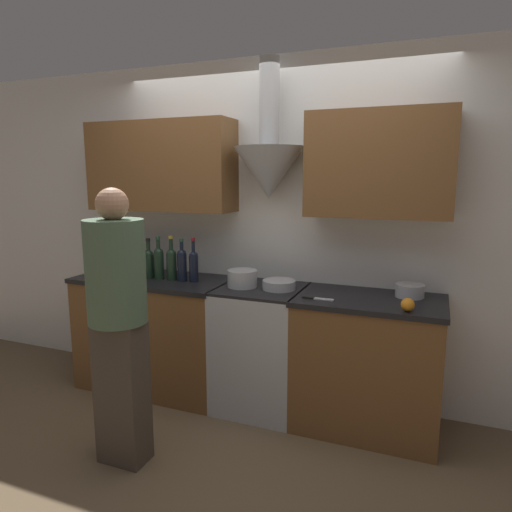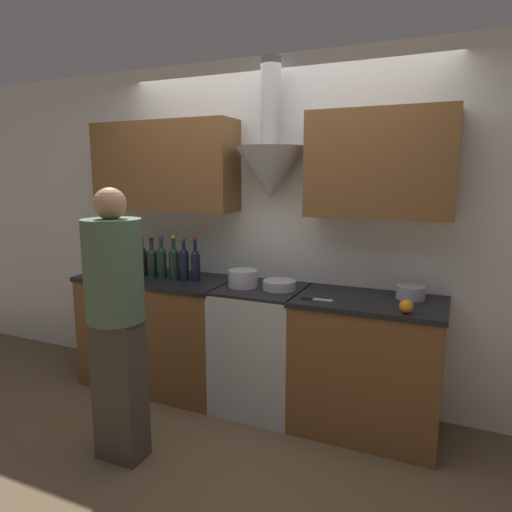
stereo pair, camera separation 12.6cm
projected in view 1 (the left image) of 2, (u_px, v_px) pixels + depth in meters
ground_plane at (245, 425)px, 3.20m from camera, size 12.00×12.00×0.00m
wall_back at (268, 211)px, 3.50m from camera, size 8.40×0.52×2.60m
counter_left at (157, 332)px, 3.74m from camera, size 1.25×0.62×0.92m
counter_right at (367, 363)px, 3.12m from camera, size 0.98×0.62×0.92m
stove_range at (261, 347)px, 3.40m from camera, size 0.61×0.60×0.92m
wine_bottle_0 at (98, 257)px, 3.81m from camera, size 0.07×0.07×0.32m
wine_bottle_1 at (108, 258)px, 3.77m from camera, size 0.07×0.07×0.33m
wine_bottle_2 at (120, 258)px, 3.74m from camera, size 0.08×0.08×0.34m
wine_bottle_3 at (130, 260)px, 3.71m from camera, size 0.07×0.07×0.33m
wine_bottle_4 at (139, 261)px, 3.66m from camera, size 0.08×0.08×0.31m
wine_bottle_5 at (149, 262)px, 3.63m from camera, size 0.08×0.08×0.32m
wine_bottle_6 at (159, 262)px, 3.58m from camera, size 0.08×0.08×0.34m
wine_bottle_7 at (171, 262)px, 3.55m from camera, size 0.08×0.08×0.35m
wine_bottle_8 at (182, 263)px, 3.51m from camera, size 0.07×0.07×0.33m
wine_bottle_9 at (194, 264)px, 3.49m from camera, size 0.07×0.07×0.34m
stock_pot at (242, 278)px, 3.34m from camera, size 0.22×0.22×0.12m
mixing_bowl at (279, 285)px, 3.27m from camera, size 0.24×0.24×0.07m
orange_fruit at (408, 305)px, 2.73m from camera, size 0.08×0.08×0.08m
saucepan at (410, 291)px, 3.06m from camera, size 0.19×0.19×0.09m
chefs_knife at (318, 299)px, 3.00m from camera, size 0.21×0.04×0.01m
person_foreground_left at (118, 316)px, 2.66m from camera, size 0.34×0.34×1.66m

